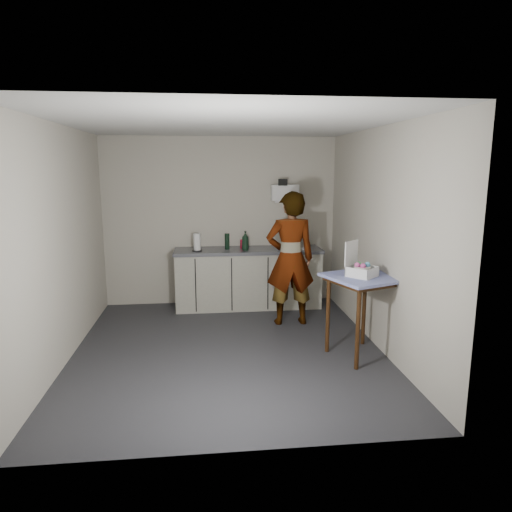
{
  "coord_description": "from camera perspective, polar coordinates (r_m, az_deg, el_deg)",
  "views": [
    {
      "loc": [
        -0.23,
        -5.12,
        2.13
      ],
      "look_at": [
        0.38,
        0.45,
        1.04
      ],
      "focal_mm": 32.0,
      "sensor_mm": 36.0,
      "label": 1
    }
  ],
  "objects": [
    {
      "name": "paper_towel",
      "position": [
        6.82,
        -7.39,
        1.66
      ],
      "size": [
        0.15,
        0.15,
        0.27
      ],
      "color": "black",
      "rests_on": "kitchen_counter"
    },
    {
      "name": "ceiling",
      "position": [
        5.15,
        -3.86,
        16.15
      ],
      "size": [
        3.6,
        4.0,
        0.01
      ],
      "primitive_type": "cube",
      "color": "white",
      "rests_on": "wall_back"
    },
    {
      "name": "dish_rack",
      "position": [
        7.09,
        4.83,
        1.56
      ],
      "size": [
        0.39,
        0.29,
        0.27
      ],
      "color": "silver",
      "rests_on": "kitchen_counter"
    },
    {
      "name": "dark_bottle",
      "position": [
        6.92,
        -3.62,
        1.84
      ],
      "size": [
        0.07,
        0.07,
        0.24
      ],
      "primitive_type": "cylinder",
      "color": "black",
      "rests_on": "kitchen_counter"
    },
    {
      "name": "wall_right",
      "position": [
        5.57,
        15.06,
        2.05
      ],
      "size": [
        0.02,
        4.0,
        2.6
      ],
      "primitive_type": "cube",
      "color": "beige",
      "rests_on": "ground"
    },
    {
      "name": "standing_man",
      "position": [
        6.21,
        4.3,
        -0.35
      ],
      "size": [
        0.68,
        0.46,
        1.82
      ],
      "primitive_type": "imported",
      "rotation": [
        0.0,
        0.0,
        3.17
      ],
      "color": "#B2A593",
      "rests_on": "ground"
    },
    {
      "name": "wall_left",
      "position": [
        5.42,
        -22.95,
        1.31
      ],
      "size": [
        0.02,
        4.0,
        2.6
      ],
      "primitive_type": "cube",
      "color": "beige",
      "rests_on": "ground"
    },
    {
      "name": "wall_shelf",
      "position": [
        7.16,
        3.63,
        7.9
      ],
      "size": [
        0.42,
        0.18,
        0.37
      ],
      "color": "white",
      "rests_on": "ground"
    },
    {
      "name": "bakery_box",
      "position": [
        5.19,
        12.96,
        -1.55
      ],
      "size": [
        0.4,
        0.4,
        0.39
      ],
      "rotation": [
        0.0,
        0.0,
        0.74
      ],
      "color": "white",
      "rests_on": "side_table"
    },
    {
      "name": "soap_bottle",
      "position": [
        6.83,
        -1.35,
        1.93
      ],
      "size": [
        0.14,
        0.14,
        0.29
      ],
      "primitive_type": "imported",
      "rotation": [
        0.0,
        0.0,
        0.28
      ],
      "color": "black",
      "rests_on": "kitchen_counter"
    },
    {
      "name": "side_table",
      "position": [
        5.25,
        13.18,
        -3.74
      ],
      "size": [
        0.94,
        0.94,
        0.94
      ],
      "rotation": [
        0.0,
        0.0,
        0.36
      ],
      "color": "#3C1E0D",
      "rests_on": "ground"
    },
    {
      "name": "wall_back",
      "position": [
        7.17,
        -4.43,
        4.31
      ],
      "size": [
        3.6,
        0.02,
        2.6
      ],
      "primitive_type": "cube",
      "color": "beige",
      "rests_on": "ground"
    },
    {
      "name": "soda_can",
      "position": [
        6.97,
        -1.7,
        1.49
      ],
      "size": [
        0.07,
        0.07,
        0.14
      ],
      "primitive_type": "cylinder",
      "color": "red",
      "rests_on": "kitchen_counter"
    },
    {
      "name": "ground",
      "position": [
        5.55,
        -3.51,
        -11.58
      ],
      "size": [
        4.0,
        4.0,
        0.0
      ],
      "primitive_type": "plane",
      "color": "#2B2B30",
      "rests_on": "ground"
    },
    {
      "name": "kitchen_counter",
      "position": [
        7.06,
        -0.99,
        -2.97
      ],
      "size": [
        2.24,
        0.62,
        0.91
      ],
      "color": "black",
      "rests_on": "ground"
    }
  ]
}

